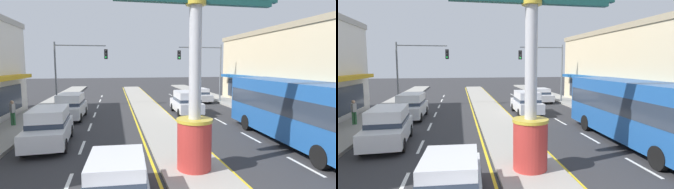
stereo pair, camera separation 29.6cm
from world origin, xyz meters
The scene contains 15 objects.
median_strip centered at (0.00, 18.00, 0.07)m, with size 2.55×52.00×0.14m, color #A39E93.
sidewalk_left centered at (-9.18, 16.00, 0.09)m, with size 2.62×60.00×0.18m, color #9E9B93.
sidewalk_right centered at (9.18, 16.00, 0.09)m, with size 2.62×60.00×0.18m, color #9E9B93.
lane_markings centered at (0.00, 16.65, 0.00)m, with size 9.29×52.00×0.01m.
district_sign centered at (0.00, 5.14, 3.71)m, with size 6.34×1.37×7.57m.
storefront_right centered at (14.94, 16.91, 3.67)m, with size 10.24×20.28×7.33m.
traffic_light_left_side centered at (-6.51, 22.03, 4.25)m, with size 4.86×0.46×6.20m.
traffic_light_right_side centered at (6.51, 22.65, 4.25)m, with size 4.86×0.46×6.20m.
suv_near_right_lane centered at (2.92, 16.97, 0.98)m, with size 2.06×4.65×1.90m.
suv_far_right_lane centered at (-6.23, 9.91, 0.98)m, with size 2.16×4.70×1.90m.
bus_near_left_lane centered at (6.23, 7.36, 1.87)m, with size 2.86×11.27×3.26m.
suv_mid_left_lane centered at (-6.22, 16.71, 0.98)m, with size 2.05×4.64×1.90m.
sedan_far_left_oncoming centered at (6.22, 23.57, 0.79)m, with size 1.85×4.31×1.53m.
sedan_kerb_right centered at (-2.92, 2.99, 0.79)m, with size 2.00×4.38×1.53m.
pedestrian_near_kerb centered at (-9.43, 14.35, 1.10)m, with size 0.42×0.45×1.62m.
Camera 1 is at (-2.92, -4.28, 4.10)m, focal length 28.44 mm.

